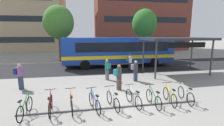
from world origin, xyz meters
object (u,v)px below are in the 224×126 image
parked_bicycle_silver_8 (186,95)px  parked_bicycle_green_6 (154,99)px  commuter_teal_pack_2 (130,61)px  parked_bicycle_silver_4 (113,101)px  commuter_teal_pack_1 (107,68)px  street_tree_1 (59,22)px  commuter_grey_pack_0 (135,69)px  street_tree_0 (144,24)px  city_bus (118,51)px  parked_bicycle_silver_5 (133,99)px  parked_bicycle_orange_2 (71,104)px  parked_bicycle_green_0 (25,108)px  commuter_teal_pack_3 (119,75)px  transit_shelter (177,40)px  commuter_navy_pack_4 (20,75)px  parked_bicycle_red_1 (50,105)px  parked_bicycle_blue_3 (94,103)px  parked_bicycle_yellow_7 (170,96)px

parked_bicycle_silver_8 → parked_bicycle_green_6: bearing=101.4°
parked_bicycle_silver_8 → commuter_teal_pack_2: size_ratio=1.02×
parked_bicycle_silver_4 → commuter_teal_pack_1: size_ratio=1.03×
parked_bicycle_silver_4 → street_tree_1: bearing=5.1°
commuter_grey_pack_0 → street_tree_0: bearing=61.6°
city_bus → parked_bicycle_silver_5: city_bus is taller
parked_bicycle_orange_2 → street_tree_0: street_tree_0 is taller
parked_bicycle_green_0 → commuter_teal_pack_3: commuter_teal_pack_3 is taller
commuter_teal_pack_3 → parked_bicycle_silver_8: bearing=-57.7°
parked_bicycle_green_0 → commuter_teal_pack_1: 6.77m
commuter_grey_pack_0 → parked_bicycle_green_6: bearing=-100.4°
transit_shelter → commuter_navy_pack_4: (-12.39, -2.21, -2.07)m
parked_bicycle_red_1 → parked_bicycle_silver_4: 2.93m
parked_bicycle_silver_5 → commuter_grey_pack_0: 4.46m
parked_bicycle_orange_2 → parked_bicycle_red_1: bearing=83.0°
parked_bicycle_silver_8 → parked_bicycle_red_1: bearing=96.5°
commuter_grey_pack_0 → street_tree_0: street_tree_0 is taller
parked_bicycle_blue_3 → transit_shelter: (7.78, 6.06, 2.68)m
parked_bicycle_green_6 → transit_shelter: transit_shelter is taller
commuter_navy_pack_4 → parked_bicycle_yellow_7: bearing=-20.8°
commuter_grey_pack_0 → street_tree_0: size_ratio=0.23×
parked_bicycle_yellow_7 → commuter_navy_pack_4: bearing=72.3°
transit_shelter → commuter_teal_pack_3: bearing=-152.4°
commuter_teal_pack_1 → parked_bicycle_green_6: bearing=174.5°
transit_shelter → commuter_navy_pack_4: bearing=-171.9°
parked_bicycle_silver_5 → commuter_teal_pack_2: (1.97, 7.56, 0.58)m
parked_bicycle_silver_8 → street_tree_1: (-8.37, 14.51, 4.63)m
commuter_teal_pack_1 → street_tree_1: (-4.83, 9.62, 4.07)m
parked_bicycle_silver_5 → commuter_teal_pack_3: size_ratio=1.01×
city_bus → parked_bicycle_silver_8: 10.35m
commuter_teal_pack_3 → parked_bicycle_red_1: bearing=-165.4°
parked_bicycle_green_6 → commuter_grey_pack_0: (0.43, 4.39, 0.54)m
commuter_teal_pack_1 → commuter_teal_pack_3: commuter_teal_pack_3 is taller
parked_bicycle_silver_8 → commuter_teal_pack_2: commuter_teal_pack_2 is taller
commuter_grey_pack_0 → commuter_navy_pack_4: commuter_navy_pack_4 is taller
street_tree_1 → parked_bicycle_red_1: bearing=-84.3°
parked_bicycle_red_1 → commuter_teal_pack_2: commuter_teal_pack_2 is taller
transit_shelter → parked_bicycle_green_6: bearing=-130.3°
parked_bicycle_green_0 → commuter_teal_pack_2: commuter_teal_pack_2 is taller
city_bus → commuter_grey_pack_0: (0.12, -5.93, -0.85)m
parked_bicycle_green_6 → street_tree_1: (-6.46, 14.70, 4.63)m
parked_bicycle_orange_2 → commuter_teal_pack_2: commuter_teal_pack_2 is taller
commuter_teal_pack_1 → commuter_teal_pack_3: bearing=165.8°
commuter_teal_pack_2 → commuter_navy_pack_4: (-8.57, -3.88, 0.03)m
city_bus → commuter_teal_pack_2: city_bus is taller
parked_bicycle_yellow_7 → commuter_teal_pack_2: size_ratio=1.02×
parked_bicycle_silver_4 → commuter_teal_pack_2: commuter_teal_pack_2 is taller
parked_bicycle_blue_3 → street_tree_0: 17.70m
parked_bicycle_green_0 → parked_bicycle_green_6: size_ratio=1.00×
parked_bicycle_silver_5 → commuter_navy_pack_4: commuter_navy_pack_4 is taller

